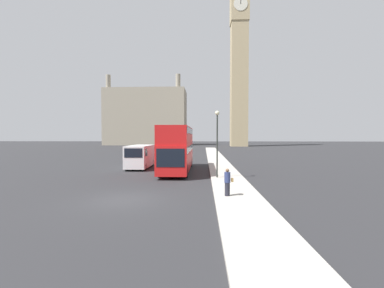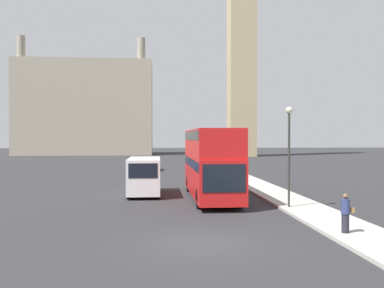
% 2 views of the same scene
% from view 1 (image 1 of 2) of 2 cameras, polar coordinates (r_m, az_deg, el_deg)
% --- Properties ---
extents(ground_plane, '(300.00, 300.00, 0.00)m').
position_cam_1_polar(ground_plane, '(14.97, -14.91, -11.86)').
color(ground_plane, '#28282B').
extents(sidewalk_strip, '(2.69, 120.00, 0.15)m').
position_cam_1_polar(sidewalk_strip, '(14.42, 10.50, -12.04)').
color(sidewalk_strip, '#ADA89E').
rests_on(sidewalk_strip, ground_plane).
extents(clock_tower, '(5.91, 6.08, 64.89)m').
position_cam_1_polar(clock_tower, '(93.31, 10.44, 20.42)').
color(clock_tower, tan).
rests_on(clock_tower, ground_plane).
extents(building_block_distant, '(30.54, 14.57, 26.09)m').
position_cam_1_polar(building_block_distant, '(102.94, -10.01, 5.81)').
color(building_block_distant, '#9E937F').
rests_on(building_block_distant, ground_plane).
extents(red_double_decker_bus, '(2.57, 10.82, 4.39)m').
position_cam_1_polar(red_double_decker_bus, '(25.42, -3.26, -0.59)').
color(red_double_decker_bus, red).
rests_on(red_double_decker_bus, ground_plane).
extents(white_van, '(2.14, 5.49, 2.49)m').
position_cam_1_polar(white_van, '(28.26, -11.48, -2.66)').
color(white_van, white).
rests_on(white_van, ground_plane).
extents(pedestrian, '(0.50, 0.34, 1.54)m').
position_cam_1_polar(pedestrian, '(14.70, 7.90, -8.40)').
color(pedestrian, '#23232D').
rests_on(pedestrian, sidewalk_strip).
extents(street_lamp, '(0.36, 0.36, 5.40)m').
position_cam_1_polar(street_lamp, '(20.84, 5.62, 2.37)').
color(street_lamp, '#2D332D').
rests_on(street_lamp, sidewalk_strip).
extents(parked_sedan, '(1.81, 4.33, 1.48)m').
position_cam_1_polar(parked_sedan, '(50.15, -5.17, -1.43)').
color(parked_sedan, navy).
rests_on(parked_sedan, ground_plane).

